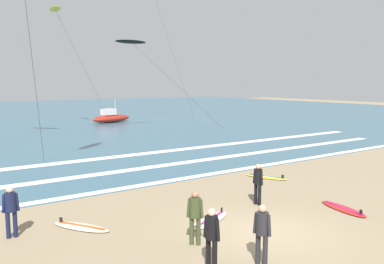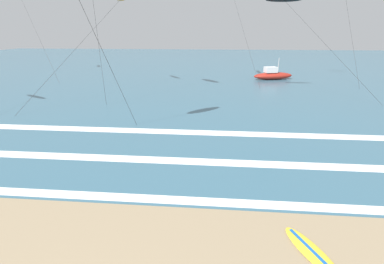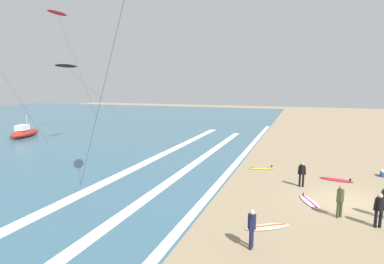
# 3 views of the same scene
# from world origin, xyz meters

# --- Properties ---
(ocean_surface) EXTENTS (140.00, 90.00, 0.01)m
(ocean_surface) POSITION_xyz_m (0.00, 51.90, 0.01)
(ocean_surface) COLOR #386075
(ocean_surface) RESTS_ON ground
(wave_foam_shoreline) EXTENTS (58.47, 0.51, 0.01)m
(wave_foam_shoreline) POSITION_xyz_m (1.26, 7.30, 0.01)
(wave_foam_shoreline) COLOR white
(wave_foam_shoreline) RESTS_ON ocean_surface
(wave_foam_mid_break) EXTENTS (43.94, 0.71, 0.01)m
(wave_foam_mid_break) POSITION_xyz_m (-0.26, 10.50, 0.01)
(wave_foam_mid_break) COLOR white
(wave_foam_mid_break) RESTS_ON ocean_surface
(wave_foam_outer_break) EXTENTS (48.77, 0.86, 0.01)m
(wave_foam_outer_break) POSITION_xyz_m (-0.45, 14.44, 0.01)
(wave_foam_outer_break) COLOR white
(wave_foam_outer_break) RESTS_ON ocean_surface
(surfboard_near_water) EXTENTS (1.43, 2.16, 0.25)m
(surfboard_near_water) POSITION_xyz_m (5.11, 5.14, 0.05)
(surfboard_near_water) COLOR yellow
(surfboard_near_water) RESTS_ON ground
(kite_black_high_right) EXTENTS (9.79, 4.44, 8.70)m
(kite_black_high_right) POSITION_xyz_m (8.17, 26.30, 8.43)
(kite_black_high_right) COLOR black
(kite_black_high_right) RESTS_ON ground
(offshore_boat) EXTENTS (5.47, 3.08, 2.70)m
(offshore_boat) POSITION_xyz_m (9.59, 34.99, 0.55)
(offshore_boat) COLOR maroon
(offshore_boat) RESTS_ON ground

